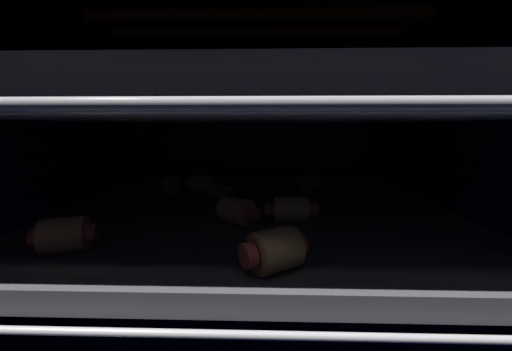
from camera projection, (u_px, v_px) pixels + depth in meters
The scene contains 24 objects.
ground_plane at pixel (255, 281), 39.60cm from camera, with size 59.18×52.94×1.20cm, color #0C1138.
oven_wall_back at pixel (259, 135), 61.68cm from camera, with size 59.18×1.20×38.35cm, color #0C1138.
oven_wall_left at pixel (37, 141), 36.98cm from camera, with size 1.20×50.54×38.35cm, color #0C1138.
oven_wall_right at pixel (483, 142), 35.43cm from camera, with size 1.20×50.54×38.35cm, color #0C1138.
heating_element at pixel (255, 2), 33.35cm from camera, with size 45.42×22.35×1.51cm.
oven_rack_lower at pixel (255, 218), 37.99cm from camera, with size 53.92×49.53×0.50cm.
baking_tray_lower at pixel (255, 213), 37.86cm from camera, with size 47.78×41.57×1.85cm.
pig_in_blanket_lower_0 at pixel (169, 184), 48.20cm from camera, with size 4.39×4.96×3.03cm.
pig_in_blanket_lower_1 at pixel (310, 182), 49.93cm from camera, with size 4.91×5.48×2.84cm.
pig_in_blanket_lower_2 at pixel (222, 192), 43.44cm from camera, with size 4.30×4.32×2.41cm.
pig_in_blanket_lower_3 at pixel (65, 235), 25.16cm from camera, with size 5.38×4.12×3.18cm.
pig_in_blanket_lower_4 at pixel (236, 211), 32.47cm from camera, with size 5.43×4.43×3.05cm.
pig_in_blanket_lower_5 at pixel (202, 184), 47.63cm from camera, with size 5.44×3.86×3.19cm.
pig_in_blanket_lower_6 at pixel (275, 250), 21.87cm from camera, with size 5.36×4.61×3.34cm.
pig_in_blanket_lower_7 at pixel (291, 209), 33.33cm from camera, with size 6.28×3.06×2.98cm.
oven_rack_upper at pixel (255, 118), 35.70cm from camera, with size 54.14×49.53×0.72cm.
baking_tray_upper at pixel (255, 111), 35.53cm from camera, with size 47.78×41.57×2.59cm.
pig_in_blanket_upper_0 at pixel (145, 77), 20.23cm from camera, with size 4.35×4.58×2.57cm.
pig_in_blanket_upper_1 at pixel (32, 76), 21.78cm from camera, with size 5.08×4.32×3.26cm.
pig_in_blanket_upper_2 at pixel (377, 103), 45.47cm from camera, with size 3.26×5.14×3.02cm.
pig_in_blanket_upper_3 at pixel (252, 105), 48.90cm from camera, with size 4.56×4.48×2.90cm.
pig_in_blanket_upper_4 at pixel (397, 99), 38.68cm from camera, with size 4.89×4.34×3.07cm.
pig_in_blanket_upper_5 at pixel (469, 80), 22.42cm from camera, with size 3.55×5.21×2.77cm.
pig_in_blanket_upper_6 at pixel (384, 96), 33.05cm from camera, with size 6.06×4.54×2.61cm.
Camera 1 is at (1.10, -36.41, 21.03)cm, focal length 19.58 mm.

